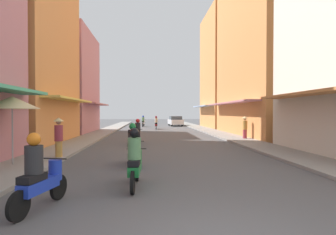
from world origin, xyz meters
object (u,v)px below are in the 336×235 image
motorbike_blue (40,175)px  parked_car (175,121)px  pedestrian_far (245,127)px  motorbike_red (156,123)px  vendor_umbrella (12,103)px  motorbike_silver (133,147)px  motorbike_black (138,133)px  motorbike_green (135,161)px  motorbike_white (143,122)px  pedestrian_midway (59,136)px

motorbike_blue → parked_car: (6.15, 33.82, 0.04)m
parked_car → pedestrian_far: size_ratio=2.45×
motorbike_red → vendor_umbrella: size_ratio=0.71×
pedestrian_far → vendor_umbrella: vendor_umbrella is taller
motorbike_silver → motorbike_blue: same height
motorbike_black → parked_car: bearing=78.3°
motorbike_red → motorbike_blue: (-3.09, -26.24, 0.00)m
motorbike_green → pedestrian_far: 13.76m
motorbike_white → pedestrian_midway: (-3.00, -25.99, 0.29)m
motorbike_white → pedestrian_far: size_ratio=1.05×
motorbike_red → motorbike_blue: 26.42m
motorbike_green → motorbike_black: same height
pedestrian_far → parked_car: bearing=98.1°
motorbike_red → vendor_umbrella: (-5.75, -21.88, 1.62)m
motorbike_silver → motorbike_green: size_ratio=0.98×
motorbike_red → vendor_umbrella: vendor_umbrella is taller
motorbike_red → pedestrian_midway: pedestrian_midway is taller
motorbike_blue → motorbike_green: bearing=38.9°
motorbike_white → motorbike_black: (0.06, -20.48, 0.00)m
parked_car → pedestrian_midway: pedestrian_midway is taller
vendor_umbrella → pedestrian_far: bearing=36.8°
motorbike_red → motorbike_white: size_ratio=1.00×
motorbike_blue → motorbike_white: bearing=87.4°
vendor_umbrella → motorbike_silver: bearing=1.2°
parked_car → vendor_umbrella: 30.79m
motorbike_red → pedestrian_far: (6.01, -13.07, 0.26)m
pedestrian_midway → vendor_umbrella: size_ratio=0.69×
pedestrian_midway → motorbike_white: bearing=83.4°
motorbike_black → motorbike_green: bearing=-88.1°
motorbike_red → pedestrian_midway: bearing=-102.8°
motorbike_blue → vendor_umbrella: 5.36m
motorbike_red → motorbike_green: (-1.25, -24.75, 0.00)m
motorbike_black → pedestrian_midway: size_ratio=1.03×
motorbike_green → pedestrian_midway: pedestrian_midway is taller
motorbike_green → motorbike_white: same height
motorbike_blue → motorbike_black: bearing=82.4°
motorbike_blue → pedestrian_midway: 6.09m
motorbike_silver → motorbike_black: size_ratio=0.98×
motorbike_white → vendor_umbrella: 27.86m
pedestrian_far → vendor_umbrella: bearing=-143.2°
motorbike_black → vendor_umbrella: 8.33m
motorbike_silver → motorbike_red: same height
motorbike_black → vendor_umbrella: size_ratio=0.71×
motorbike_blue → pedestrian_far: pedestrian_far is taller
motorbike_white → motorbike_blue: bearing=-92.6°
pedestrian_midway → pedestrian_far: pedestrian_midway is taller
motorbike_green → motorbike_red: bearing=87.1°
motorbike_blue → parked_car: 34.37m
motorbike_black → pedestrian_midway: bearing=-119.1°
motorbike_red → parked_car: 8.17m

